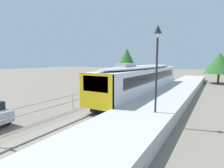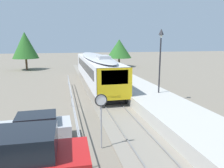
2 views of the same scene
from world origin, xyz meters
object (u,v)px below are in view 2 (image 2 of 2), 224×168
at_px(speed_limit_sign, 101,108).
at_px(parked_van_red, 10,168).
at_px(platform_lamp_mid_platform, 161,49).
at_px(parked_hatchback_silver, 33,128).
at_px(commuter_train, 96,67).

relative_size(speed_limit_sign, parked_van_red, 0.57).
xyz_separation_m(platform_lamp_mid_platform, parked_hatchback_silver, (-9.61, -5.43, -3.83)).
height_order(speed_limit_sign, parked_van_red, speed_limit_sign).
bearing_deg(parked_van_red, speed_limit_sign, 40.92).
distance_m(speed_limit_sign, parked_hatchback_silver, 3.90).
xyz_separation_m(speed_limit_sign, parked_van_red, (-3.50, -3.04, -0.83)).
xyz_separation_m(commuter_train, parked_van_red, (-5.68, -18.68, -0.85)).
bearing_deg(speed_limit_sign, commuter_train, 82.08).
relative_size(speed_limit_sign, parked_hatchback_silver, 0.69).
distance_m(speed_limit_sign, parked_van_red, 4.71).
distance_m(platform_lamp_mid_platform, parked_hatchback_silver, 11.69).
height_order(commuter_train, speed_limit_sign, commuter_train).
distance_m(commuter_train, platform_lamp_mid_platform, 9.97).
distance_m(platform_lamp_mid_platform, parked_van_red, 14.30).
xyz_separation_m(platform_lamp_mid_platform, speed_limit_sign, (-6.25, -6.89, -2.50)).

